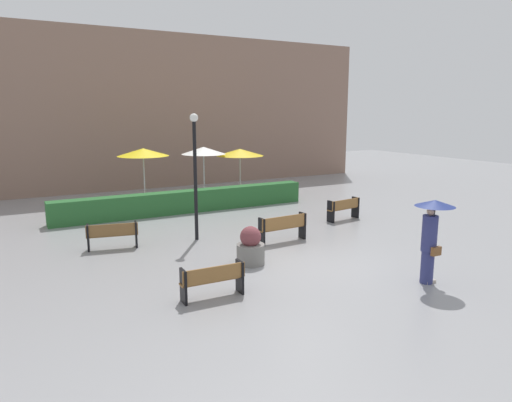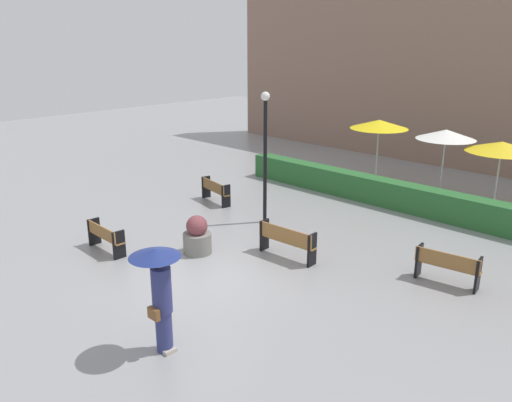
{
  "view_description": "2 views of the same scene",
  "coord_description": "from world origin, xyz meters",
  "px_view_note": "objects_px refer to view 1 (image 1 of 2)",
  "views": [
    {
      "loc": [
        -7.48,
        -10.31,
        4.29
      ],
      "look_at": [
        0.92,
        4.88,
        0.94
      ],
      "focal_mm": 32.6,
      "sensor_mm": 36.0,
      "label": 1
    },
    {
      "loc": [
        9.04,
        -7.54,
        5.82
      ],
      "look_at": [
        -1.07,
        2.85,
        1.18
      ],
      "focal_mm": 35.94,
      "sensor_mm": 36.0,
      "label": 2
    }
  ],
  "objects_px": {
    "bench_far_right": "(344,208)",
    "planter_pot": "(251,248)",
    "lamp_post": "(195,164)",
    "pedestrian_with_umbrella": "(431,230)",
    "patio_umbrella_white": "(204,151)",
    "patio_umbrella_yellow": "(143,152)",
    "bench_near_left": "(213,279)",
    "bench_far_left": "(112,234)",
    "bench_mid_center": "(283,226)",
    "patio_umbrella_yellow_far": "(240,152)"
  },
  "relations": [
    {
      "from": "patio_umbrella_yellow",
      "to": "patio_umbrella_white",
      "type": "bearing_deg",
      "value": -3.69
    },
    {
      "from": "pedestrian_with_umbrella",
      "to": "lamp_post",
      "type": "xyz_separation_m",
      "value": [
        -3.59,
        6.69,
        1.18
      ]
    },
    {
      "from": "planter_pot",
      "to": "patio_umbrella_yellow",
      "type": "bearing_deg",
      "value": 91.66
    },
    {
      "from": "patio_umbrella_white",
      "to": "patio_umbrella_yellow_far",
      "type": "xyz_separation_m",
      "value": [
        1.98,
        0.02,
        -0.17
      ]
    },
    {
      "from": "bench_far_left",
      "to": "patio_umbrella_yellow_far",
      "type": "distance_m",
      "value": 10.06
    },
    {
      "from": "pedestrian_with_umbrella",
      "to": "bench_far_left",
      "type": "bearing_deg",
      "value": 132.4
    },
    {
      "from": "patio_umbrella_yellow",
      "to": "pedestrian_with_umbrella",
      "type": "bearing_deg",
      "value": -75.29
    },
    {
      "from": "bench_mid_center",
      "to": "bench_far_left",
      "type": "bearing_deg",
      "value": 159.38
    },
    {
      "from": "bench_far_right",
      "to": "pedestrian_with_umbrella",
      "type": "height_order",
      "value": "pedestrian_with_umbrella"
    },
    {
      "from": "bench_near_left",
      "to": "patio_umbrella_yellow",
      "type": "height_order",
      "value": "patio_umbrella_yellow"
    },
    {
      "from": "patio_umbrella_yellow",
      "to": "patio_umbrella_yellow_far",
      "type": "bearing_deg",
      "value": -1.95
    },
    {
      "from": "bench_mid_center",
      "to": "lamp_post",
      "type": "bearing_deg",
      "value": 144.85
    },
    {
      "from": "bench_near_left",
      "to": "patio_umbrella_yellow",
      "type": "bearing_deg",
      "value": 81.84
    },
    {
      "from": "pedestrian_with_umbrella",
      "to": "patio_umbrella_yellow_far",
      "type": "distance_m",
      "value": 13.25
    },
    {
      "from": "bench_far_left",
      "to": "bench_far_right",
      "type": "bearing_deg",
      "value": -2.46
    },
    {
      "from": "patio_umbrella_yellow_far",
      "to": "patio_umbrella_yellow",
      "type": "bearing_deg",
      "value": 178.05
    },
    {
      "from": "patio_umbrella_yellow",
      "to": "patio_umbrella_yellow_far",
      "type": "relative_size",
      "value": 1.08
    },
    {
      "from": "pedestrian_with_umbrella",
      "to": "lamp_post",
      "type": "relative_size",
      "value": 0.51
    },
    {
      "from": "bench_far_right",
      "to": "patio_umbrella_yellow",
      "type": "relative_size",
      "value": 0.59
    },
    {
      "from": "bench_near_left",
      "to": "pedestrian_with_umbrella",
      "type": "distance_m",
      "value": 5.52
    },
    {
      "from": "bench_far_right",
      "to": "patio_umbrella_yellow_far",
      "type": "bearing_deg",
      "value": 101.23
    },
    {
      "from": "pedestrian_with_umbrella",
      "to": "patio_umbrella_yellow_far",
      "type": "xyz_separation_m",
      "value": [
        1.37,
        13.15,
        0.89
      ]
    },
    {
      "from": "bench_far_right",
      "to": "lamp_post",
      "type": "height_order",
      "value": "lamp_post"
    },
    {
      "from": "patio_umbrella_yellow",
      "to": "patio_umbrella_white",
      "type": "distance_m",
      "value": 2.89
    },
    {
      "from": "bench_mid_center",
      "to": "pedestrian_with_umbrella",
      "type": "bearing_deg",
      "value": -76.7
    },
    {
      "from": "bench_far_right",
      "to": "planter_pot",
      "type": "relative_size",
      "value": 1.43
    },
    {
      "from": "bench_near_left",
      "to": "planter_pot",
      "type": "distance_m",
      "value": 2.62
    },
    {
      "from": "bench_far_right",
      "to": "planter_pot",
      "type": "height_order",
      "value": "planter_pot"
    },
    {
      "from": "bench_mid_center",
      "to": "pedestrian_with_umbrella",
      "type": "distance_m",
      "value": 5.21
    },
    {
      "from": "bench_far_left",
      "to": "bench_far_right",
      "type": "height_order",
      "value": "bench_far_right"
    },
    {
      "from": "planter_pot",
      "to": "pedestrian_with_umbrella",
      "type": "bearing_deg",
      "value": -47.63
    },
    {
      "from": "bench_mid_center",
      "to": "planter_pot",
      "type": "relative_size",
      "value": 1.61
    },
    {
      "from": "bench_near_left",
      "to": "lamp_post",
      "type": "relative_size",
      "value": 0.36
    },
    {
      "from": "bench_near_left",
      "to": "patio_umbrella_yellow_far",
      "type": "distance_m",
      "value": 13.25
    },
    {
      "from": "lamp_post",
      "to": "patio_umbrella_white",
      "type": "bearing_deg",
      "value": 65.16
    },
    {
      "from": "lamp_post",
      "to": "patio_umbrella_yellow_far",
      "type": "height_order",
      "value": "lamp_post"
    },
    {
      "from": "bench_mid_center",
      "to": "pedestrian_with_umbrella",
      "type": "xyz_separation_m",
      "value": [
        1.18,
        -5.0,
        0.85
      ]
    },
    {
      "from": "pedestrian_with_umbrella",
      "to": "patio_umbrella_white",
      "type": "height_order",
      "value": "patio_umbrella_white"
    },
    {
      "from": "lamp_post",
      "to": "patio_umbrella_white",
      "type": "relative_size",
      "value": 1.61
    },
    {
      "from": "bench_far_right",
      "to": "lamp_post",
      "type": "xyz_separation_m",
      "value": [
        -6.27,
        0.14,
        2.06
      ]
    },
    {
      "from": "bench_mid_center",
      "to": "planter_pot",
      "type": "xyz_separation_m",
      "value": [
        -2.03,
        -1.48,
        -0.06
      ]
    },
    {
      "from": "patio_umbrella_white",
      "to": "lamp_post",
      "type": "bearing_deg",
      "value": -114.84
    },
    {
      "from": "bench_far_right",
      "to": "patio_umbrella_white",
      "type": "height_order",
      "value": "patio_umbrella_white"
    },
    {
      "from": "bench_near_left",
      "to": "bench_mid_center",
      "type": "relative_size",
      "value": 0.86
    },
    {
      "from": "lamp_post",
      "to": "bench_far_right",
      "type": "bearing_deg",
      "value": -1.31
    },
    {
      "from": "planter_pot",
      "to": "patio_umbrella_white",
      "type": "bearing_deg",
      "value": 74.85
    },
    {
      "from": "bench_far_right",
      "to": "bench_mid_center",
      "type": "height_order",
      "value": "bench_mid_center"
    },
    {
      "from": "planter_pot",
      "to": "patio_umbrella_yellow_far",
      "type": "relative_size",
      "value": 0.45
    },
    {
      "from": "bench_far_right",
      "to": "patio_umbrella_yellow_far",
      "type": "height_order",
      "value": "patio_umbrella_yellow_far"
    },
    {
      "from": "patio_umbrella_white",
      "to": "pedestrian_with_umbrella",
      "type": "bearing_deg",
      "value": -87.34
    }
  ]
}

